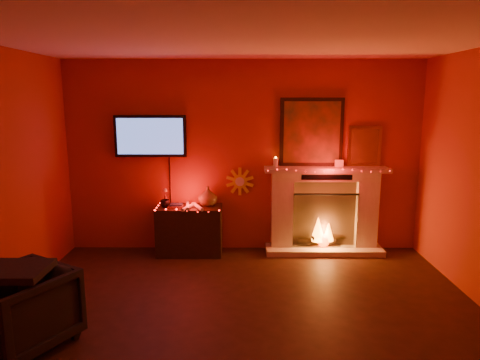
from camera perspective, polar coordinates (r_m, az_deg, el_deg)
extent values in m
plane|color=black|center=(4.13, 0.54, -20.83)|extent=(5.00, 5.00, 0.00)
plane|color=white|center=(3.55, 0.62, 19.47)|extent=(5.00, 5.00, 0.00)
plane|color=#AC301B|center=(6.07, 0.46, 3.08)|extent=(5.00, 0.00, 5.00)
cube|color=beige|center=(6.30, 11.10, -9.13)|extent=(1.65, 0.40, 0.08)
cube|color=beige|center=(6.15, 5.60, -4.44)|extent=(0.30, 0.22, 0.95)
cube|color=beige|center=(6.37, 16.44, -4.29)|extent=(0.30, 0.22, 0.95)
cube|color=beige|center=(6.11, 11.30, 0.55)|extent=(1.50, 0.22, 0.14)
cube|color=beige|center=(6.04, 11.44, 1.39)|extent=(1.72, 0.34, 0.06)
cube|color=#8E6852|center=(6.29, 11.02, -4.24)|extent=(0.90, 0.10, 0.95)
cube|color=black|center=(6.14, 11.30, -5.44)|extent=(0.90, 0.02, 0.78)
cylinder|color=black|center=(6.30, 10.13, -8.11)|extent=(0.55, 0.09, 0.09)
cylinder|color=black|center=(6.34, 11.73, -7.50)|extent=(0.51, 0.18, 0.08)
cone|color=orange|center=(6.25, 10.37, -6.46)|extent=(0.20, 0.20, 0.34)
cone|color=orange|center=(6.30, 11.69, -6.75)|extent=(0.16, 0.16, 0.26)
sphere|color=#FF3F07|center=(6.32, 11.04, -7.92)|extent=(0.18, 0.18, 0.18)
cube|color=black|center=(6.07, 9.51, 6.31)|extent=(0.88, 0.05, 0.95)
cube|color=#AE3F17|center=(6.05, 9.56, 6.29)|extent=(0.78, 0.01, 0.85)
cube|color=#B57F35|center=(6.26, 16.26, 4.36)|extent=(0.46, 0.04, 0.56)
cube|color=#A46E26|center=(6.24, 16.32, 4.34)|extent=(0.38, 0.01, 0.48)
cylinder|color=beige|center=(5.98, 4.78, 2.34)|extent=(0.07, 0.07, 0.12)
cube|color=beige|center=(6.09, 13.08, 2.16)|extent=(0.12, 0.01, 0.10)
cube|color=black|center=(6.13, -11.85, 5.75)|extent=(1.00, 0.06, 0.58)
cube|color=#4E6AC9|center=(6.09, -11.92, 5.72)|extent=(0.92, 0.01, 0.50)
cylinder|color=black|center=(6.18, -9.34, 0.07)|extent=(0.02, 0.02, 0.66)
cylinder|color=gold|center=(6.11, -0.02, -0.20)|extent=(0.20, 0.03, 0.20)
cylinder|color=beige|center=(6.09, -0.02, -0.23)|extent=(0.13, 0.01, 0.13)
cube|color=black|center=(6.10, -6.73, -6.66)|extent=(0.90, 0.45, 0.69)
imported|color=brown|center=(5.99, -4.33, -2.15)|extent=(0.27, 0.27, 0.28)
imported|color=black|center=(6.01, -9.97, -3.11)|extent=(0.13, 0.13, 0.10)
cylinder|color=beige|center=(5.95, -7.00, -3.43)|extent=(0.09, 0.38, 0.05)
cylinder|color=beige|center=(5.90, -6.85, -3.56)|extent=(0.17, 0.37, 0.05)
cylinder|color=beige|center=(5.90, -5.69, -3.53)|extent=(0.20, 0.36, 0.05)
cube|color=maroon|center=(5.97, -8.59, -3.54)|extent=(0.20, 0.14, 0.03)
cube|color=#1F3248|center=(5.97, -8.49, -3.26)|extent=(0.17, 0.12, 0.02)
imported|color=black|center=(4.34, -27.16, -15.13)|extent=(1.04, 1.05, 0.70)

